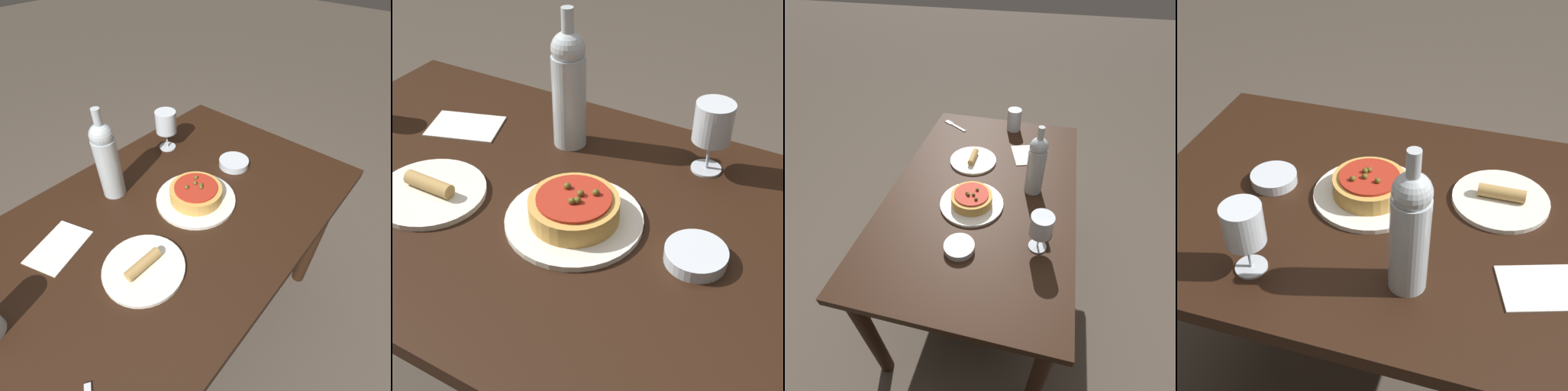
% 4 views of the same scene
% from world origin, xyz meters
% --- Properties ---
extents(ground_plane, '(14.00, 14.00, 0.00)m').
position_xyz_m(ground_plane, '(0.00, 0.00, 0.00)').
color(ground_plane, '#4C4238').
extents(dining_table, '(1.28, 0.81, 0.73)m').
position_xyz_m(dining_table, '(0.00, 0.00, 0.63)').
color(dining_table, black).
rests_on(dining_table, ground_plane).
extents(dinner_plate, '(0.27, 0.27, 0.01)m').
position_xyz_m(dinner_plate, '(-0.10, 0.03, 0.74)').
color(dinner_plate, white).
rests_on(dinner_plate, dining_table).
extents(pizza, '(0.17, 0.17, 0.06)m').
position_xyz_m(pizza, '(-0.10, 0.03, 0.77)').
color(pizza, gold).
rests_on(pizza, dinner_plate).
extents(wine_glass, '(0.08, 0.08, 0.16)m').
position_xyz_m(wine_glass, '(-0.27, -0.26, 0.84)').
color(wine_glass, silver).
rests_on(wine_glass, dining_table).
extents(wine_bottle, '(0.08, 0.08, 0.32)m').
position_xyz_m(wine_bottle, '(0.05, -0.21, 0.87)').
color(wine_bottle, '#B2BCC1').
rests_on(wine_bottle, dining_table).
extents(side_bowl, '(0.11, 0.11, 0.03)m').
position_xyz_m(side_bowl, '(-0.34, 0.01, 0.74)').
color(side_bowl, silver).
rests_on(side_bowl, dining_table).
extents(side_plate, '(0.23, 0.23, 0.04)m').
position_xyz_m(side_plate, '(0.19, 0.10, 0.74)').
color(side_plate, white).
rests_on(side_plate, dining_table).
extents(paper_napkin, '(0.20, 0.17, 0.00)m').
position_xyz_m(paper_napkin, '(0.31, -0.15, 0.73)').
color(paper_napkin, silver).
rests_on(paper_napkin, dining_table).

